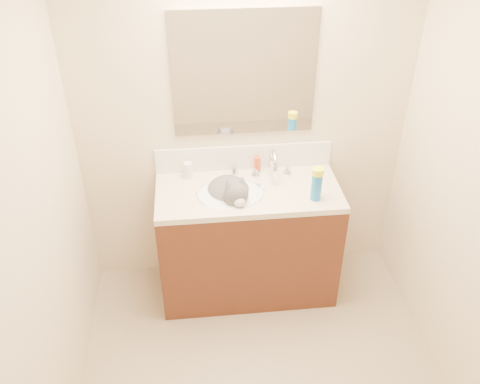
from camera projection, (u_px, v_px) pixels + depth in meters
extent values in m
cube|color=beige|center=(244.00, 117.00, 3.30)|extent=(2.20, 0.04, 2.50)
cube|color=beige|center=(22.00, 255.00, 2.17)|extent=(0.04, 2.50, 2.50)
cube|color=#4A2213|center=(248.00, 243.00, 3.54)|extent=(1.20, 0.55, 0.82)
cube|color=beige|center=(248.00, 192.00, 3.30)|extent=(1.20, 0.55, 0.04)
ellipsoid|color=white|center=(231.00, 202.00, 3.30)|extent=(0.45, 0.36, 0.14)
cylinder|color=silver|center=(272.00, 167.00, 3.42)|extent=(0.04, 0.04, 0.11)
torus|color=silver|center=(273.00, 164.00, 3.34)|extent=(0.03, 0.20, 0.20)
cylinder|color=silver|center=(275.00, 175.00, 3.29)|extent=(0.03, 0.03, 0.06)
cone|color=silver|center=(256.00, 171.00, 3.43)|extent=(0.06, 0.06, 0.06)
cone|color=silver|center=(288.00, 169.00, 3.45)|extent=(0.06, 0.06, 0.06)
ellipsoid|color=#4E4C4E|center=(228.00, 194.00, 3.33)|extent=(0.37, 0.40, 0.22)
ellipsoid|color=#4E4C4E|center=(236.00, 194.00, 3.15)|extent=(0.19, 0.18, 0.15)
ellipsoid|color=#4E4C4E|center=(233.00, 193.00, 3.23)|extent=(0.14, 0.14, 0.14)
cone|color=#4E4C4E|center=(228.00, 184.00, 3.12)|extent=(0.09, 0.09, 0.09)
cone|color=#4E4C4E|center=(242.00, 182.00, 3.14)|extent=(0.08, 0.09, 0.09)
ellipsoid|color=silver|center=(240.00, 202.00, 3.12)|extent=(0.08, 0.07, 0.06)
ellipsoid|color=silver|center=(234.00, 203.00, 3.24)|extent=(0.13, 0.10, 0.13)
sphere|color=#C78189|center=(241.00, 205.00, 3.10)|extent=(0.02, 0.02, 0.02)
cylinder|color=#4E4C4E|center=(249.00, 199.00, 3.39)|extent=(0.15, 0.22, 0.04)
cube|color=silver|center=(244.00, 157.00, 3.46)|extent=(1.20, 0.02, 0.18)
cube|color=white|center=(244.00, 75.00, 3.13)|extent=(0.90, 0.02, 0.80)
cylinder|color=silver|center=(188.00, 170.00, 3.39)|extent=(0.07, 0.07, 0.11)
cylinder|color=orange|center=(188.00, 172.00, 3.39)|extent=(0.06, 0.06, 0.04)
cylinder|color=#B7B7BC|center=(235.00, 170.00, 3.44)|extent=(0.05, 0.05, 0.06)
cylinder|color=#CB4717|center=(257.00, 164.00, 3.45)|extent=(0.05, 0.05, 0.11)
cube|color=silver|center=(259.00, 185.00, 3.33)|extent=(0.09, 0.12, 0.01)
cube|color=#6DABE8|center=(259.00, 185.00, 3.32)|extent=(0.03, 0.04, 0.02)
cylinder|color=blue|center=(316.00, 187.00, 3.16)|extent=(0.08, 0.08, 0.18)
cylinder|color=#EFFF1A|center=(318.00, 172.00, 3.09)|extent=(0.09, 0.09, 0.04)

